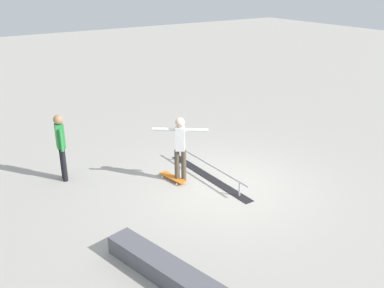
{
  "coord_description": "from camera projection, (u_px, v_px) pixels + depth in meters",
  "views": [
    {
      "loc": [
        -7.11,
        5.66,
        4.7
      ],
      "look_at": [
        0.55,
        0.51,
        1.0
      ],
      "focal_mm": 40.02,
      "sensor_mm": 36.0,
      "label": 1
    }
  ],
  "objects": [
    {
      "name": "ground_plane",
      "position": [
        223.0,
        186.0,
        10.15
      ],
      "size": [
        60.0,
        60.0,
        0.0
      ],
      "primitive_type": "plane",
      "color": "#ADA89E"
    },
    {
      "name": "grind_rail",
      "position": [
        209.0,
        171.0,
        10.51
      ],
      "size": [
        3.07,
        0.26,
        0.38
      ],
      "rotation": [
        0.0,
        0.0,
        0.01
      ],
      "color": "black",
      "rests_on": "ground_plane"
    },
    {
      "name": "skate_ledge",
      "position": [
        164.0,
        269.0,
        7.04
      ],
      "size": [
        2.47,
        0.98,
        0.33
      ],
      "primitive_type": "cube",
      "rotation": [
        0.0,
        0.0,
        0.23
      ],
      "color": "#595960",
      "rests_on": "ground_plane"
    },
    {
      "name": "skater_main",
      "position": [
        180.0,
        145.0,
        10.03
      ],
      "size": [
        0.86,
        1.08,
        1.62
      ],
      "rotation": [
        0.0,
        0.0,
        4.05
      ],
      "color": "brown",
      "rests_on": "ground_plane"
    },
    {
      "name": "skateboard_main",
      "position": [
        173.0,
        177.0,
        10.4
      ],
      "size": [
        0.82,
        0.35,
        0.09
      ],
      "rotation": [
        0.0,
        0.0,
        3.31
      ],
      "color": "orange",
      "rests_on": "ground_plane"
    },
    {
      "name": "bystander_green_shirt",
      "position": [
        61.0,
        144.0,
        10.12
      ],
      "size": [
        0.38,
        0.23,
        1.65
      ],
      "rotation": [
        0.0,
        0.0,
        6.12
      ],
      "color": "black",
      "rests_on": "ground_plane"
    }
  ]
}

